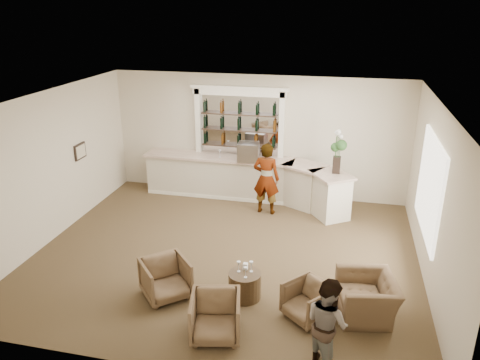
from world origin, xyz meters
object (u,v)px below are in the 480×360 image
armchair_far (367,297)px  flower_vase (338,149)px  guest (327,323)px  armchair_right (308,301)px  sommelier (266,179)px  armchair_left (166,279)px  bar_counter (248,179)px  cocktail_table (245,285)px  armchair_center (215,317)px  espresso_machine (248,152)px

armchair_far → flower_vase: flower_vase is taller
guest → armchair_right: (-0.35, 1.04, -0.40)m
sommelier → armchair_far: sommelier is taller
guest → armchair_left: size_ratio=1.81×
sommelier → armchair_far: bearing=127.3°
armchair_left → bar_counter: bearing=42.2°
cocktail_table → guest: guest is taller
armchair_left → armchair_center: size_ratio=1.00×
bar_counter → espresso_machine: (0.03, -0.07, 0.81)m
armchair_left → armchair_center: bearing=-77.5°
armchair_center → armchair_far: size_ratio=0.76×
bar_counter → espresso_machine: espresso_machine is taller
armchair_left → armchair_far: size_ratio=0.76×
cocktail_table → flower_vase: flower_vase is taller
armchair_far → flower_vase: (-0.72, 3.95, 1.41)m
sommelier → espresso_machine: size_ratio=3.36×
armchair_center → armchair_far: armchair_center is taller
armchair_far → flower_vase: bearing=179.0°
sommelier → espresso_machine: sommelier is taller
armchair_far → armchair_center: bearing=-75.8°
sommelier → guest: sommelier is taller
sommelier → flower_vase: (1.69, 0.21, 0.83)m
armchair_center → armchair_right: size_ratio=1.12×
armchair_right → espresso_machine: size_ratio=1.31×
espresso_machine → armchair_far: bearing=-60.2°
cocktail_table → guest: bearing=-42.3°
flower_vase → cocktail_table: bearing=-109.8°
sommelier → flower_vase: bearing=-168.5°
bar_counter → armchair_right: bar_counter is taller
cocktail_table → flower_vase: size_ratio=0.55×
sommelier → espresso_machine: 1.00m
armchair_left → guest: bearing=-62.2°
armchair_left → cocktail_table: bearing=-30.1°
cocktail_table → espresso_machine: size_ratio=1.08×
flower_vase → armchair_far: bearing=-79.7°
cocktail_table → armchair_left: 1.44m
bar_counter → armchair_center: bearing=-83.2°
bar_counter → flower_vase: 2.65m
guest → armchair_far: size_ratio=1.37×
armchair_left → flower_vase: 5.27m
guest → cocktail_table: bearing=5.9°
cocktail_table → espresso_machine: espresso_machine is taller
armchair_center → armchair_left: bearing=131.6°
bar_counter → sommelier: 1.02m
cocktail_table → espresso_machine: (-0.87, 4.38, 1.13)m
cocktail_table → armchair_right: size_ratio=0.83×
sommelier → guest: (1.79, -5.11, -0.19)m
armchair_center → cocktail_table: bearing=66.3°
guest → armchair_far: bearing=-66.1°
guest → espresso_machine: (-2.39, 5.76, 0.65)m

